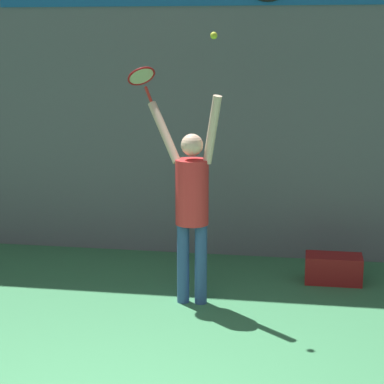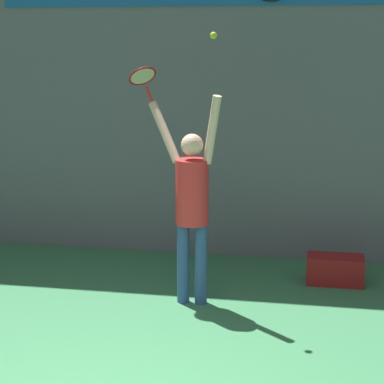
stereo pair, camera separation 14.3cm
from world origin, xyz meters
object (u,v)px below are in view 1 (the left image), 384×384
at_px(tennis_player, 192,199).
at_px(tennis_racket, 142,78).
at_px(equipment_bag, 333,269).
at_px(tennis_ball, 214,36).

xyz_separation_m(tennis_player, tennis_racket, (-0.61, 0.42, 1.22)).
distance_m(tennis_racket, equipment_bag, 3.10).
distance_m(tennis_ball, equipment_bag, 3.10).
height_order(tennis_player, tennis_ball, tennis_ball).
bearing_deg(equipment_bag, tennis_racket, -167.61).
height_order(tennis_racket, tennis_ball, tennis_ball).
xyz_separation_m(tennis_player, tennis_ball, (0.24, -0.10, 1.66)).
relative_size(tennis_racket, equipment_bag, 0.62).
xyz_separation_m(tennis_racket, equipment_bag, (2.14, 0.47, -2.20)).
relative_size(tennis_player, equipment_bag, 3.44).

